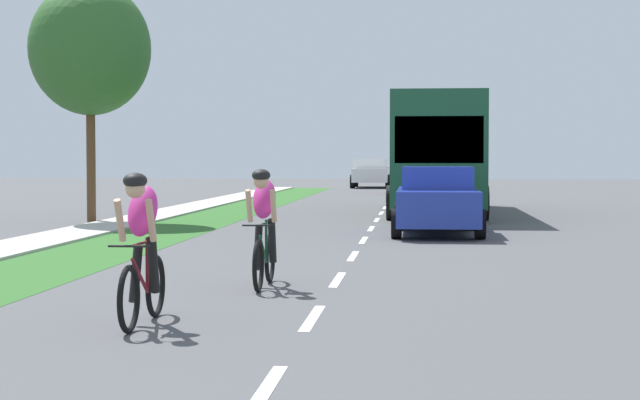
% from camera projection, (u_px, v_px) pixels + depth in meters
% --- Properties ---
extents(ground_plane, '(120.00, 120.00, 0.00)m').
position_uv_depth(ground_plane, '(366.00, 236.00, 22.84)').
color(ground_plane, '#4C4C4F').
extents(grass_verge, '(2.14, 70.00, 0.01)m').
position_uv_depth(grass_verge, '(156.00, 234.00, 23.29)').
color(grass_verge, '#2D6026').
rests_on(grass_verge, ground_plane).
extents(sidewalk_concrete, '(1.48, 70.00, 0.10)m').
position_uv_depth(sidewalk_concrete, '(77.00, 233.00, 23.46)').
color(sidewalk_concrete, '#B2ADA3').
rests_on(sidewalk_concrete, ground_plane).
extents(lane_markings_center, '(0.12, 54.30, 0.01)m').
position_uv_depth(lane_markings_center, '(374.00, 224.00, 26.82)').
color(lane_markings_center, white).
rests_on(lane_markings_center, ground_plane).
extents(cyclist_lead, '(0.42, 1.72, 1.58)m').
position_uv_depth(cyclist_lead, '(142.00, 247.00, 10.63)').
color(cyclist_lead, black).
rests_on(cyclist_lead, ground_plane).
extents(cyclist_trailing, '(0.42, 1.72, 1.58)m').
position_uv_depth(cyclist_trailing, '(264.00, 227.00, 13.72)').
color(cyclist_trailing, black).
rests_on(cyclist_trailing, ground_plane).
extents(sedan_blue, '(1.98, 4.30, 1.52)m').
position_uv_depth(sedan_blue, '(437.00, 200.00, 23.25)').
color(sedan_blue, '#23389E').
rests_on(sedan_blue, ground_plane).
extents(bus_dark_green, '(2.78, 11.60, 3.48)m').
position_uv_depth(bus_dark_green, '(435.00, 149.00, 32.04)').
color(bus_dark_green, '#194C2D').
rests_on(bus_dark_green, ground_plane).
extents(suv_maroon, '(2.15, 4.70, 1.79)m').
position_uv_depth(suv_maroon, '(422.00, 174.00, 49.04)').
color(suv_maroon, maroon).
rests_on(suv_maroon, ground_plane).
extents(pickup_white, '(2.22, 5.10, 1.64)m').
position_uv_depth(pickup_white, '(371.00, 173.00, 58.86)').
color(pickup_white, silver).
rests_on(pickup_white, ground_plane).
extents(street_tree_near, '(3.22, 3.22, 6.39)m').
position_uv_depth(street_tree_near, '(90.00, 49.00, 27.46)').
color(street_tree_near, brown).
rests_on(street_tree_near, ground_plane).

